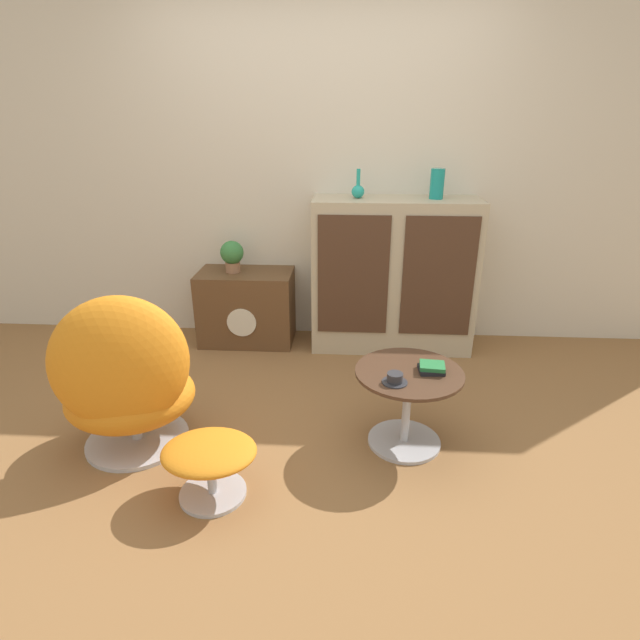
% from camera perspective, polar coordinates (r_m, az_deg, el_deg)
% --- Properties ---
extents(ground_plane, '(12.00, 12.00, 0.00)m').
position_cam_1_polar(ground_plane, '(2.85, -1.55, -13.42)').
color(ground_plane, olive).
extents(wall_back, '(6.40, 0.06, 2.60)m').
position_cam_1_polar(wall_back, '(3.85, 0.29, 16.91)').
color(wall_back, beige).
rests_on(wall_back, ground_plane).
extents(sideboard, '(1.18, 0.44, 1.12)m').
position_cam_1_polar(sideboard, '(3.76, 8.31, 5.07)').
color(sideboard, tan).
rests_on(sideboard, ground_plane).
extents(tv_console, '(0.72, 0.43, 0.56)m').
position_cam_1_polar(tv_console, '(3.93, -8.37, 1.49)').
color(tv_console, brown).
rests_on(tv_console, ground_plane).
extents(egg_chair, '(0.80, 0.76, 0.90)m').
position_cam_1_polar(egg_chair, '(2.75, -21.28, -6.59)').
color(egg_chair, '#B7B7BC').
rests_on(egg_chair, ground_plane).
extents(ottoman, '(0.44, 0.37, 0.29)m').
position_cam_1_polar(ottoman, '(2.42, -12.51, -15.07)').
color(ottoman, '#B7B7BC').
rests_on(ottoman, ground_plane).
extents(coffee_table, '(0.56, 0.56, 0.44)m').
position_cam_1_polar(coffee_table, '(2.70, 9.93, -8.81)').
color(coffee_table, '#B7B7BC').
rests_on(coffee_table, ground_plane).
extents(vase_leftmost, '(0.09, 0.09, 0.20)m').
position_cam_1_polar(vase_leftmost, '(3.62, 4.37, 14.58)').
color(vase_leftmost, teal).
rests_on(vase_leftmost, sideboard).
extents(vase_inner_left, '(0.10, 0.10, 0.20)m').
position_cam_1_polar(vase_inner_left, '(3.66, 13.24, 14.91)').
color(vase_inner_left, teal).
rests_on(vase_inner_left, sideboard).
extents(potted_plant, '(0.17, 0.17, 0.24)m').
position_cam_1_polar(potted_plant, '(3.82, -10.02, 7.37)').
color(potted_plant, '#996B4C').
rests_on(potted_plant, tv_console).
extents(teacup, '(0.13, 0.13, 0.05)m').
position_cam_1_polar(teacup, '(2.49, 8.55, -6.68)').
color(teacup, '#2D2D33').
rests_on(teacup, coffee_table).
extents(book_stack, '(0.14, 0.12, 0.04)m').
position_cam_1_polar(book_stack, '(2.63, 12.64, -5.34)').
color(book_stack, black).
rests_on(book_stack, coffee_table).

